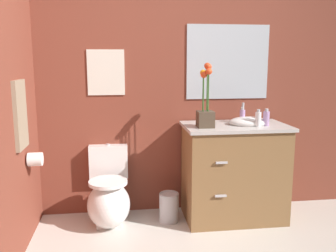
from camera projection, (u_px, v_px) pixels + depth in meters
name	position (u px, v px, depth m)	size (l,w,h in m)	color
wall_back	(193.00, 83.00, 3.53)	(3.93, 0.05, 2.50)	brown
toilet	(109.00, 198.00, 3.31)	(0.38, 0.59, 0.69)	white
vanity_cabinet	(234.00, 171.00, 3.40)	(0.94, 0.56, 1.07)	brown
flower_vase	(206.00, 107.00, 3.17)	(0.14, 0.14, 0.55)	#4C3D2D
soap_bottle	(266.00, 118.00, 3.26)	(0.06, 0.06, 0.15)	#B28CBF
lotion_bottle	(242.00, 116.00, 3.41)	(0.05, 0.05, 0.15)	#B28CBF
hand_wash_bottle	(258.00, 119.00, 3.21)	(0.05, 0.05, 0.15)	white
trash_bin	(169.00, 207.00, 3.37)	(0.18, 0.18, 0.27)	#B7B7BC
wall_poster	(106.00, 72.00, 3.37)	(0.34, 0.01, 0.42)	silver
wall_mirror	(228.00, 62.00, 3.51)	(0.80, 0.01, 0.70)	#B2BCC6
hanging_towel	(20.00, 115.00, 2.76)	(0.03, 0.28, 0.52)	gray
toilet_paper_roll	(35.00, 159.00, 2.96)	(0.11, 0.11, 0.11)	white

